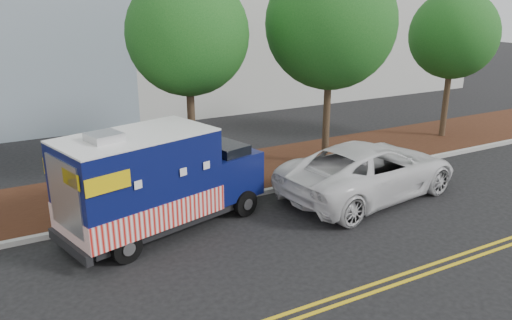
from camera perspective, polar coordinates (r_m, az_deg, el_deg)
ground at (r=13.96m, az=-7.36°, el=-8.02°), size 120.00×120.00×0.00m
curb at (r=15.12m, az=-9.31°, el=-5.66°), size 120.00×0.18×0.15m
mulch_strip at (r=16.98m, az=-11.68°, el=-3.08°), size 120.00×4.00×0.15m
centerline_near at (r=10.48m, az=1.96°, el=-17.60°), size 120.00×0.10×0.01m
tree_b at (r=16.18m, az=-7.80°, el=14.01°), size 3.86×3.86×6.93m
tree_c at (r=18.09m, az=8.53°, el=15.13°), size 4.57×4.57×7.51m
tree_d at (r=23.36m, az=21.66°, el=13.13°), size 3.72×3.72×6.43m
sign_post at (r=14.31m, az=-19.48°, el=-3.06°), size 0.06×0.06×2.40m
food_truck at (r=13.62m, az=-11.41°, el=-2.65°), size 6.06×3.52×3.02m
white_car at (r=16.30m, az=12.86°, el=-1.10°), size 6.61×3.74×1.74m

